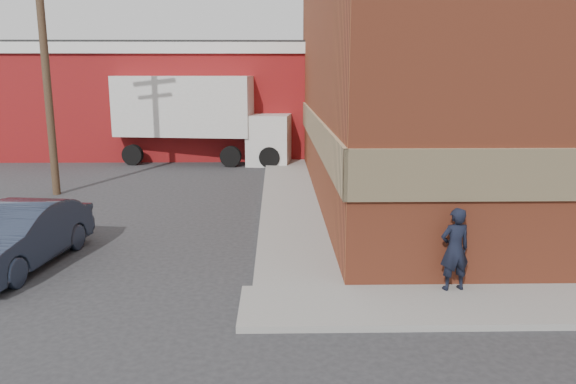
# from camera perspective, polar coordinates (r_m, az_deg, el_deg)

# --- Properties ---
(ground) EXTENTS (90.00, 90.00, 0.00)m
(ground) POSITION_cam_1_polar(r_m,az_deg,el_deg) (11.11, -2.04, -10.06)
(ground) COLOR #28282B
(ground) RESTS_ON ground
(brick_building) EXTENTS (14.25, 18.25, 9.36)m
(brick_building) POSITION_cam_1_polar(r_m,az_deg,el_deg) (21.00, 22.72, 12.56)
(brick_building) COLOR #953F26
(brick_building) RESTS_ON ground
(sidewalk_west) EXTENTS (1.80, 18.00, 0.12)m
(sidewalk_west) POSITION_cam_1_polar(r_m,az_deg,el_deg) (19.72, 0.07, 0.04)
(sidewalk_west) COLOR gray
(sidewalk_west) RESTS_ON ground
(warehouse) EXTENTS (16.30, 8.30, 5.60)m
(warehouse) POSITION_cam_1_polar(r_m,az_deg,el_deg) (30.94, -12.87, 9.28)
(warehouse) COLOR maroon
(warehouse) RESTS_ON ground
(utility_pole) EXTENTS (2.00, 0.26, 9.00)m
(utility_pole) POSITION_cam_1_polar(r_m,az_deg,el_deg) (20.76, -23.49, 12.69)
(utility_pole) COLOR #4A3725
(utility_pole) RESTS_ON ground
(man) EXTENTS (0.65, 0.49, 1.60)m
(man) POSITION_cam_1_polar(r_m,az_deg,el_deg) (11.07, 16.58, -5.58)
(man) COLOR black
(man) RESTS_ON sidewalk_south
(sedan) EXTENTS (2.02, 4.34, 1.38)m
(sedan) POSITION_cam_1_polar(r_m,az_deg,el_deg) (13.56, -25.67, -4.08)
(sedan) COLOR #2B3347
(sedan) RESTS_ON ground
(box_truck) EXTENTS (8.35, 3.47, 4.00)m
(box_truck) POSITION_cam_1_polar(r_m,az_deg,el_deg) (26.46, -8.66, 7.91)
(box_truck) COLOR silver
(box_truck) RESTS_ON ground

